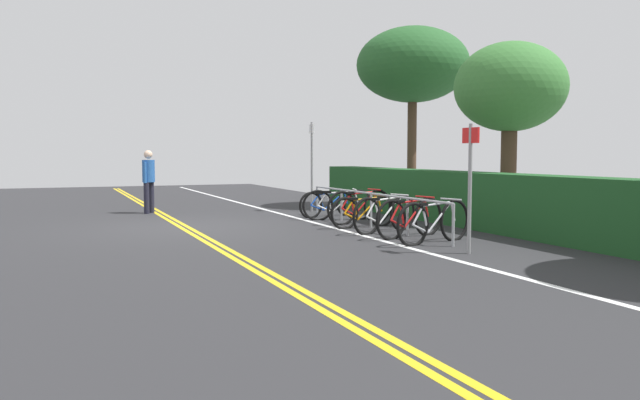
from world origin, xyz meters
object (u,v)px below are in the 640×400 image
(bicycle_6, at_px, (434,222))
(tree_near_left, at_px, (413,66))
(bicycle_3, at_px, (363,212))
(sign_post_far, at_px, (470,175))
(bicycle_5, at_px, (410,218))
(pedestrian, at_px, (149,177))
(sign_post_near, at_px, (312,158))
(bicycle_1, at_px, (338,205))
(tree_mid, at_px, (510,89))
(bike_rack, at_px, (371,201))
(bicycle_0, at_px, (329,204))
(bicycle_2, at_px, (360,207))
(bicycle_4, at_px, (385,214))

(bicycle_6, distance_m, tree_near_left, 8.43)
(bicycle_3, xyz_separation_m, sign_post_far, (3.77, -0.07, 0.90))
(bicycle_3, bearing_deg, bicycle_5, 2.94)
(pedestrian, height_order, sign_post_near, sign_post_near)
(bicycle_1, relative_size, bicycle_5, 0.97)
(bicycle_6, bearing_deg, tree_mid, 121.48)
(bike_rack, relative_size, bicycle_1, 3.59)
(bicycle_0, bearing_deg, bike_rack, -2.69)
(bicycle_6, bearing_deg, bicycle_2, 176.77)
(bicycle_0, height_order, bicycle_6, bicycle_6)
(bicycle_1, relative_size, bicycle_2, 0.96)
(bicycle_2, height_order, sign_post_far, sign_post_far)
(bike_rack, relative_size, bicycle_0, 3.45)
(bike_rack, bearing_deg, pedestrian, -142.63)
(bicycle_0, xyz_separation_m, pedestrian, (-2.63, -4.00, 0.63))
(bicycle_4, relative_size, pedestrian, 1.05)
(bicycle_0, relative_size, tree_near_left, 0.33)
(bicycle_5, relative_size, sign_post_near, 0.71)
(tree_near_left, height_order, tree_mid, tree_near_left)
(bicycle_5, bearing_deg, sign_post_near, 176.79)
(bicycle_1, height_order, bicycle_3, bicycle_1)
(sign_post_far, relative_size, tree_mid, 0.50)
(bicycle_4, height_order, bicycle_6, bicycle_6)
(sign_post_near, height_order, tree_mid, tree_mid)
(bicycle_6, xyz_separation_m, tree_mid, (-1.97, 3.23, 2.61))
(bicycle_5, xyz_separation_m, tree_near_left, (-5.83, 3.57, 3.74))
(bike_rack, bearing_deg, tree_near_left, 139.87)
(bicycle_1, distance_m, bicycle_4, 2.50)
(bicycle_1, bearing_deg, bicycle_4, -2.77)
(pedestrian, xyz_separation_m, tree_near_left, (0.92, 7.40, 3.16))
(bicycle_6, bearing_deg, bicycle_4, -177.86)
(bicycle_4, xyz_separation_m, pedestrian, (-5.92, -3.76, 0.58))
(bike_rack, distance_m, bicycle_0, 2.46)
(tree_mid, bearing_deg, sign_post_near, -146.99)
(pedestrian, xyz_separation_m, sign_post_near, (1.13, 4.14, 0.49))
(bicycle_0, xyz_separation_m, sign_post_far, (6.14, -0.33, 0.91))
(bicycle_6, height_order, sign_post_far, sign_post_far)
(bicycle_0, distance_m, bicycle_1, 0.79)
(bike_rack, distance_m, bicycle_4, 0.87)
(bicycle_2, relative_size, tree_mid, 0.44)
(bike_rack, xyz_separation_m, pedestrian, (-5.08, -3.88, 0.38))
(bike_rack, xyz_separation_m, tree_mid, (0.51, 3.16, 2.42))
(bicycle_3, xyz_separation_m, bicycle_4, (0.91, 0.02, 0.03))
(bike_rack, distance_m, tree_near_left, 6.50)
(bicycle_3, relative_size, bicycle_6, 0.91)
(bicycle_3, distance_m, sign_post_near, 4.05)
(bicycle_0, distance_m, sign_post_near, 1.88)
(bicycle_1, bearing_deg, sign_post_far, -2.27)
(bicycle_5, xyz_separation_m, bicycle_6, (0.82, -0.01, 0.01))
(bicycle_3, bearing_deg, sign_post_near, 174.04)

